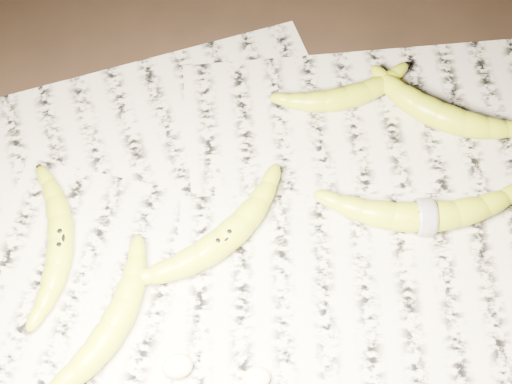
{
  "coord_description": "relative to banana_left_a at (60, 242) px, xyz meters",
  "views": [
    {
      "loc": [
        -0.07,
        -0.36,
        0.81
      ],
      "look_at": [
        -0.03,
        0.04,
        0.05
      ],
      "focal_mm": 50.0,
      "sensor_mm": 36.0,
      "label": 1
    }
  ],
  "objects": [
    {
      "name": "ground",
      "position": [
        0.27,
        -0.01,
        -0.02
      ],
      "size": [
        3.0,
        3.0,
        0.0
      ],
      "primitive_type": "plane",
      "color": "black",
      "rests_on": "ground"
    },
    {
      "name": "banana_center",
      "position": [
        0.2,
        -0.02,
        0.0
      ],
      "size": [
        0.2,
        0.16,
        0.04
      ],
      "primitive_type": null,
      "rotation": [
        0.0,
        0.0,
        0.6
      ],
      "color": "#9FBA17",
      "rests_on": "newspaper_patch"
    },
    {
      "name": "banana_upper_a",
      "position": [
        0.38,
        0.17,
        -0.0
      ],
      "size": [
        0.17,
        0.08,
        0.03
      ],
      "primitive_type": null,
      "rotation": [
        0.0,
        0.0,
        0.17
      ],
      "color": "#9FBA17",
      "rests_on": "newspaper_patch"
    },
    {
      "name": "banana_left_a",
      "position": [
        0.0,
        0.0,
        0.0
      ],
      "size": [
        0.06,
        0.19,
        0.03
      ],
      "primitive_type": null,
      "rotation": [
        0.0,
        0.0,
        1.54
      ],
      "color": "#9FBA17",
      "rests_on": "newspaper_patch"
    },
    {
      "name": "banana_left_b",
      "position": [
        0.06,
        -0.11,
        0.0
      ],
      "size": [
        0.15,
        0.19,
        0.04
      ],
      "primitive_type": null,
      "rotation": [
        0.0,
        0.0,
        0.99
      ],
      "color": "#9FBA17",
      "rests_on": "newspaper_patch"
    },
    {
      "name": "newspaper_patch",
      "position": [
        0.24,
        -0.05,
        -0.02
      ],
      "size": [
        0.9,
        0.7,
        0.01
      ],
      "primitive_type": "cube",
      "color": "#BCB5A1",
      "rests_on": "ground"
    },
    {
      "name": "flesh_chunk_c",
      "position": [
        0.22,
        -0.19,
        -0.01
      ],
      "size": [
        0.03,
        0.03,
        0.02
      ],
      "primitive_type": "ellipsoid",
      "color": "#FEF8C5",
      "rests_on": "newspaper_patch"
    },
    {
      "name": "measuring_tape",
      "position": [
        0.45,
        -0.02,
        0.0
      ],
      "size": [
        0.01,
        0.05,
        0.05
      ],
      "primitive_type": "torus",
      "rotation": [
        0.0,
        1.57,
        -0.08
      ],
      "color": "white",
      "rests_on": "newspaper_patch"
    },
    {
      "name": "banana_taped",
      "position": [
        0.45,
        -0.02,
        0.0
      ],
      "size": [
        0.23,
        0.08,
        0.04
      ],
      "primitive_type": null,
      "rotation": [
        0.0,
        0.0,
        -0.08
      ],
      "color": "#9FBA17",
      "rests_on": "newspaper_patch"
    },
    {
      "name": "flesh_chunk_a",
      "position": [
        0.13,
        -0.16,
        -0.01
      ],
      "size": [
        0.03,
        0.03,
        0.02
      ],
      "primitive_type": "ellipsoid",
      "color": "#FEF8C5",
      "rests_on": "newspaper_patch"
    },
    {
      "name": "banana_upper_b",
      "position": [
        0.5,
        0.13,
        0.0
      ],
      "size": [
        0.19,
        0.15,
        0.04
      ],
      "primitive_type": null,
      "rotation": [
        0.0,
        0.0,
        -0.6
      ],
      "color": "#9FBA17",
      "rests_on": "newspaper_patch"
    }
  ]
}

